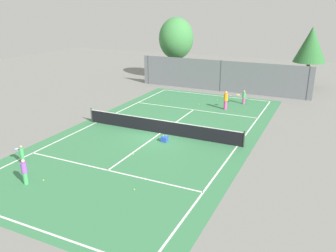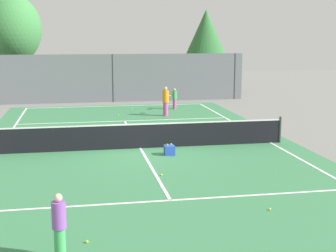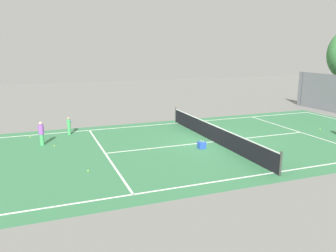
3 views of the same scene
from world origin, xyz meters
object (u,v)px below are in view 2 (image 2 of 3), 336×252
object	(u,v)px
player_0	(174,98)
tennis_ball_5	(87,242)
player_2	(166,101)
tennis_ball_3	(118,115)
player_1	(59,225)
tennis_ball_0	(162,175)
tennis_ball_1	(270,209)
tennis_ball_6	(132,109)
tennis_ball_2	(135,146)
ball_crate	(169,150)

from	to	relation	value
player_0	tennis_ball_5	distance (m)	19.79
player_2	tennis_ball_3	world-z (taller)	player_2
player_1	tennis_ball_0	size ratio (longest dim) A/B	20.59
player_0	tennis_ball_1	world-z (taller)	player_0
tennis_ball_5	tennis_ball_6	size ratio (longest dim) A/B	1.00
player_1	player_0	bearing A→B (deg)	72.26
tennis_ball_1	tennis_ball_2	distance (m)	8.25
player_2	tennis_ball_0	xyz separation A→B (m)	(-2.26, -11.71, -0.81)
player_1	ball_crate	size ratio (longest dim) A/B	3.19
player_1	tennis_ball_1	distance (m)	5.57
player_2	ball_crate	world-z (taller)	player_2
tennis_ball_3	tennis_ball_5	xyz separation A→B (m)	(-2.13, -17.02, 0.00)
tennis_ball_2	tennis_ball_6	bearing A→B (deg)	84.22
ball_crate	tennis_ball_1	world-z (taller)	ball_crate
player_1	player_2	bearing A→B (deg)	72.85
tennis_ball_2	tennis_ball_5	xyz separation A→B (m)	(-2.13, -9.04, 0.00)
tennis_ball_3	player_1	bearing A→B (deg)	-98.62
player_0	player_2	xyz separation A→B (m)	(-0.97, -2.41, 0.18)
tennis_ball_3	tennis_ball_5	bearing A→B (deg)	-97.14
tennis_ball_6	ball_crate	bearing A→B (deg)	-89.55
tennis_ball_2	ball_crate	bearing A→B (deg)	-53.28
player_1	tennis_ball_2	xyz separation A→B (m)	(2.68, 9.65, -0.66)
ball_crate	tennis_ball_6	distance (m)	11.66
tennis_ball_3	tennis_ball_5	distance (m)	17.15
ball_crate	tennis_ball_0	distance (m)	2.84
ball_crate	tennis_ball_3	distance (m)	9.55
player_2	tennis_ball_0	distance (m)	11.96
ball_crate	tennis_ball_6	bearing A→B (deg)	90.45
player_1	tennis_ball_1	xyz separation A→B (m)	(5.23, 1.80, -0.66)
player_0	tennis_ball_5	bearing A→B (deg)	-106.79
player_0	player_1	xyz separation A→B (m)	(-6.26, -19.55, 0.04)
player_2	player_0	bearing A→B (deg)	68.14
tennis_ball_1	tennis_ball_5	distance (m)	4.84
tennis_ball_3	tennis_ball_5	size ratio (longest dim) A/B	1.00
tennis_ball_0	tennis_ball_2	distance (m)	4.24
tennis_ball_5	player_2	bearing A→B (deg)	73.98
tennis_ball_5	ball_crate	bearing A→B (deg)	66.66
player_0	tennis_ball_1	xyz separation A→B (m)	(-1.02, -17.75, -0.62)
player_0	tennis_ball_0	size ratio (longest dim) A/B	19.09
tennis_ball_0	tennis_ball_5	distance (m)	5.41
ball_crate	tennis_ball_3	world-z (taller)	ball_crate
tennis_ball_2	player_2	bearing A→B (deg)	70.76
player_1	tennis_ball_5	size ratio (longest dim) A/B	20.59
player_1	ball_crate	distance (m)	9.01
player_1	tennis_ball_0	xyz separation A→B (m)	(3.03, 5.43, -0.66)
tennis_ball_0	player_2	bearing A→B (deg)	79.07
ball_crate	tennis_ball_2	world-z (taller)	ball_crate
tennis_ball_3	player_2	bearing A→B (deg)	-10.80
tennis_ball_2	tennis_ball_5	size ratio (longest dim) A/B	1.00
tennis_ball_0	tennis_ball_1	world-z (taller)	same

